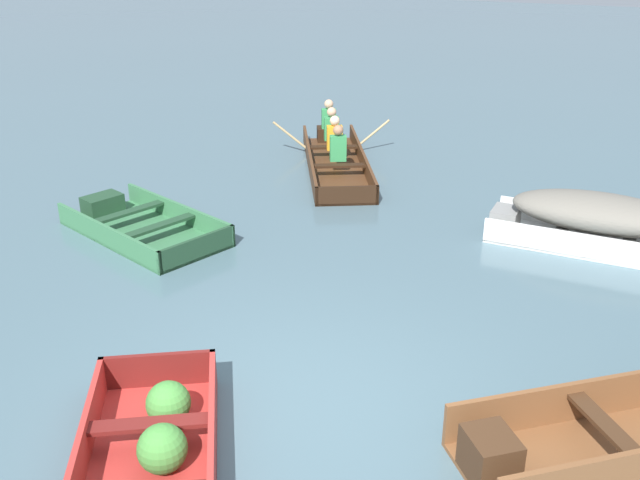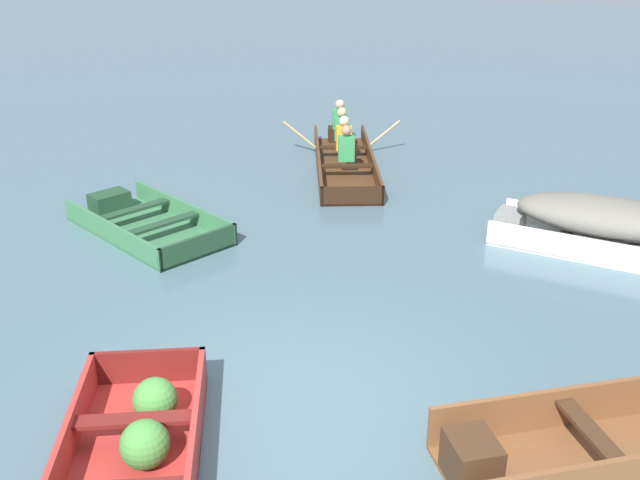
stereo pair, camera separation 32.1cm
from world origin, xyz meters
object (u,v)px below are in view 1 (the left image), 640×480
Objects in this scene: dinghy_red_foreground at (149,469)px; skiff_wooden_brown_near_moored at (640,434)px; skiff_white_far_moored at (597,218)px; rowboat_dark_varnish_with_crew at (335,153)px; skiff_green_mid_moored at (139,225)px.

dinghy_red_foreground is 0.87× the size of skiff_wooden_brown_near_moored.
rowboat_dark_varnish_with_crew reaches higher than skiff_white_far_moored.
dinghy_red_foreground reaches higher than skiff_wooden_brown_near_moored.
dinghy_red_foreground is 3.98m from skiff_wooden_brown_near_moored.
skiff_green_mid_moored is 0.98× the size of skiff_white_far_moored.
skiff_white_far_moored is at bearing 100.08° from skiff_wooden_brown_near_moored.
rowboat_dark_varnish_with_crew is at bearing 103.75° from dinghy_red_foreground.
rowboat_dark_varnish_with_crew is at bearing 131.50° from skiff_wooden_brown_near_moored.
skiff_white_far_moored is 5.06m from rowboat_dark_varnish_with_crew.
skiff_wooden_brown_near_moored is at bearing -16.80° from skiff_green_mid_moored.
skiff_green_mid_moored is at bearing 163.20° from skiff_wooden_brown_near_moored.
skiff_wooden_brown_near_moored is 0.84× the size of rowboat_dark_varnish_with_crew.
skiff_wooden_brown_near_moored is 1.16× the size of skiff_green_mid_moored.
skiff_wooden_brown_near_moored is 6.95m from skiff_green_mid_moored.
rowboat_dark_varnish_with_crew reaches higher than skiff_green_mid_moored.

